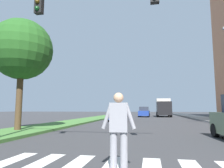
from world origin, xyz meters
TOP-DOWN VIEW (x-y plane):
  - ground_plane at (0.00, 30.00)m, footprint 140.00×140.00m
  - median_strip at (-6.84, 28.00)m, footprint 3.09×64.00m
  - tree_mid at (-7.08, 13.94)m, footprint 3.65×3.65m
  - sidewalk_right at (7.59, 28.00)m, footprint 3.00×64.00m
  - traffic_light_gantry at (-3.48, 9.48)m, footprint 7.45×0.30m
  - pedestrian_performer at (-0.23, 7.59)m, footprint 0.75×0.27m
  - sedan_midblock at (-3.09, 26.15)m, footprint 2.05×4.58m
  - sedan_distant at (-0.55, 38.62)m, footprint 1.91×4.32m
  - truck_box_delivery at (2.74, 40.02)m, footprint 2.40×6.20m

SIDE VIEW (x-z plane):
  - ground_plane at x=0.00m, z-range 0.00..0.00m
  - median_strip at x=-6.84m, z-range 0.00..0.15m
  - sidewalk_right at x=7.59m, z-range 0.00..0.15m
  - sedan_distant at x=-0.55m, z-range -0.06..1.64m
  - sedan_midblock at x=-3.09m, z-range -0.07..1.67m
  - pedestrian_performer at x=-0.23m, z-range 0.09..1.78m
  - truck_box_delivery at x=2.74m, z-range 0.08..3.18m
  - traffic_light_gantry at x=-3.48m, z-range 1.30..7.30m
  - tree_mid at x=-7.08m, z-range 1.59..8.17m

